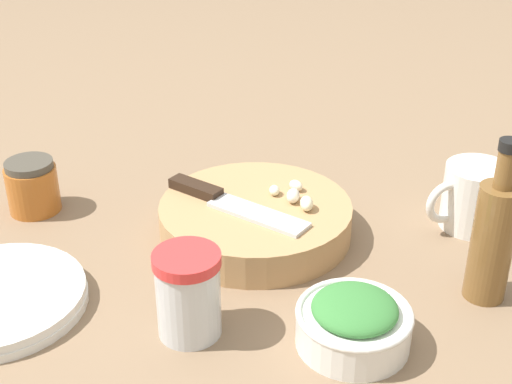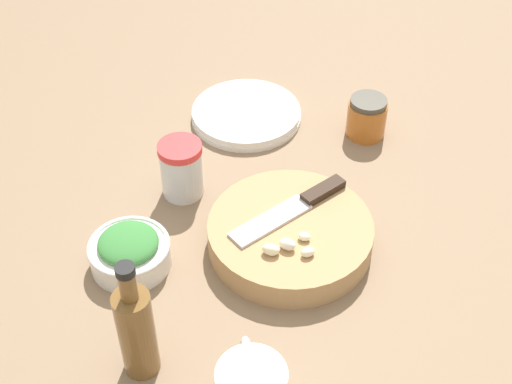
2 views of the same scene
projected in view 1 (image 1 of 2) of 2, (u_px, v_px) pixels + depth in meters
The scene contains 9 objects.
ground_plane at pixel (260, 259), 0.86m from camera, with size 5.00×5.00×0.00m, color #7F664C.
cutting_board at pixel (253, 219), 0.90m from camera, with size 0.24×0.24×0.04m.
chef_knife at pixel (229, 201), 0.89m from camera, with size 0.17×0.16×0.01m.
garlic_cloves at pixel (297, 196), 0.89m from camera, with size 0.05×0.08×0.02m.
herb_bowl at pixel (354, 322), 0.71m from camera, with size 0.12×0.12×0.06m.
spice_jar at pixel (188, 293), 0.72m from camera, with size 0.07×0.07×0.09m.
coffee_mug at pixel (473, 197), 0.91m from camera, with size 0.11×0.08×0.08m.
honey_jar at pixel (32, 186), 0.95m from camera, with size 0.07×0.07×0.07m.
oil_bottle at pixel (493, 238), 0.76m from camera, with size 0.05×0.05×0.19m.
Camera 1 is at (0.08, 0.71, 0.48)m, focal length 50.00 mm.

